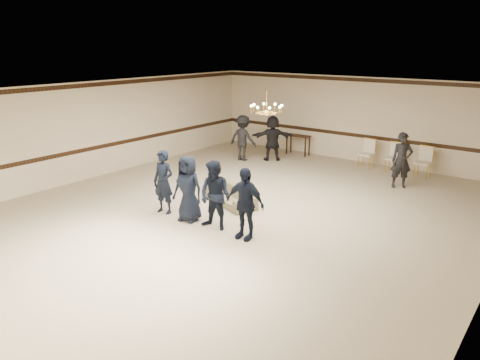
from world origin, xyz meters
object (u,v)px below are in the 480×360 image
(console_table, at_px, (298,145))
(chandelier, at_px, (267,101))
(adult_left, at_px, (243,138))
(boy_d, at_px, (245,203))
(settee, at_px, (229,194))
(boy_c, at_px, (215,196))
(banquet_chair_mid, at_px, (394,158))
(boy_b, at_px, (188,189))
(boy_a, at_px, (164,182))
(adult_mid, at_px, (272,138))
(adult_right, at_px, (402,160))
(banquet_chair_left, at_px, (367,154))
(banquet_chair_right, at_px, (423,163))

(console_table, bearing_deg, chandelier, -71.25)
(chandelier, height_order, adult_left, chandelier)
(boy_d, height_order, settee, boy_d)
(boy_c, xyz_separation_m, adult_left, (-3.55, 5.77, 0.02))
(chandelier, height_order, banquet_chair_mid, chandelier)
(console_table, bearing_deg, boy_c, -76.26)
(chandelier, relative_size, boy_b, 0.55)
(boy_a, bearing_deg, adult_mid, 90.09)
(boy_a, bearing_deg, banquet_chair_mid, 58.10)
(adult_right, xyz_separation_m, banquet_chair_left, (-1.76, 1.58, -0.36))
(chandelier, distance_m, boy_b, 3.21)
(settee, distance_m, adult_right, 5.60)
(boy_b, bearing_deg, console_table, 91.60)
(adult_right, bearing_deg, adult_left, 149.53)
(adult_mid, relative_size, banquet_chair_left, 1.70)
(boy_c, relative_size, banquet_chair_right, 1.66)
(boy_b, xyz_separation_m, banquet_chair_mid, (2.59, 7.65, -0.34))
(banquet_chair_left, bearing_deg, banquet_chair_mid, 5.41)
(adult_left, distance_m, adult_right, 6.01)
(boy_d, relative_size, banquet_chair_right, 1.66)
(boy_d, distance_m, adult_mid, 7.37)
(chandelier, height_order, console_table, chandelier)
(adult_mid, relative_size, console_table, 1.80)
(boy_d, bearing_deg, banquet_chair_left, 87.57)
(boy_b, relative_size, boy_d, 1.00)
(console_table, bearing_deg, banquet_chair_left, -6.47)
(adult_left, bearing_deg, banquet_chair_mid, -164.68)
(boy_b, distance_m, boy_c, 0.90)
(boy_d, relative_size, console_table, 1.75)
(banquet_chair_right, bearing_deg, adult_mid, -164.33)
(adult_left, height_order, adult_right, same)
(boy_d, height_order, banquet_chair_left, boy_d)
(boy_a, height_order, boy_b, same)
(chandelier, relative_size, banquet_chair_left, 0.91)
(banquet_chair_right, bearing_deg, boy_b, -111.96)
(chandelier, distance_m, console_table, 6.37)
(settee, distance_m, adult_left, 4.99)
(boy_a, distance_m, adult_right, 7.41)
(chandelier, relative_size, boy_a, 0.55)
(banquet_chair_mid, bearing_deg, banquet_chair_right, -5.44)
(boy_d, xyz_separation_m, banquet_chair_right, (1.79, 7.65, -0.34))
(banquet_chair_mid, bearing_deg, adult_left, -165.68)
(adult_right, xyz_separation_m, banquet_chair_right, (0.24, 1.58, -0.36))
(chandelier, distance_m, banquet_chair_left, 5.84)
(boy_c, xyz_separation_m, adult_right, (2.45, 6.07, 0.02))
(boy_b, bearing_deg, adult_right, 52.48)
(adult_mid, xyz_separation_m, console_table, (0.34, 1.38, -0.47))
(boy_a, relative_size, adult_mid, 0.97)
(adult_left, bearing_deg, chandelier, 130.51)
(adult_mid, bearing_deg, boy_c, 72.33)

